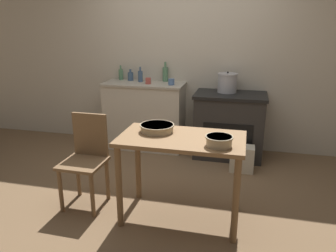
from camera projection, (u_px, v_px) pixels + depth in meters
The scene contains 16 objects.
ground_plane at pixel (158, 193), 3.51m from camera, with size 14.00×14.00×0.00m, color brown.
wall_back at pixel (187, 58), 4.59m from camera, with size 8.00×0.07×2.55m.
counter_cabinet at pixel (145, 115), 4.70m from camera, with size 1.13×0.52×0.95m.
stove at pixel (229, 125), 4.40m from camera, with size 0.93×0.62×0.86m.
work_table at pixel (182, 151), 2.89m from camera, with size 1.09×0.61×0.80m.
chair at pixel (86, 157), 3.21m from camera, with size 0.41×0.41×0.91m.
flour_sack at pixel (242, 159), 4.01m from camera, with size 0.29×0.20×0.32m, color beige.
stock_pot at pixel (227, 83), 4.31m from camera, with size 0.26×0.26×0.27m.
mixing_bowl_large at pixel (219, 140), 2.63m from camera, with size 0.22×0.22×0.08m.
mixing_bowl_small at pixel (157, 127), 2.98m from camera, with size 0.31×0.31×0.07m.
bottle_far_left at pixel (140, 76), 4.62m from camera, with size 0.07×0.07×0.21m.
bottle_left at pixel (131, 76), 4.72m from camera, with size 0.08×0.08×0.16m.
bottle_mid_left at pixel (121, 74), 4.78m from camera, with size 0.07×0.07×0.21m.
bottle_center_left at pixel (165, 74), 4.64m from camera, with size 0.08×0.08×0.27m.
cup_center at pixel (171, 82), 4.40m from camera, with size 0.08×0.08×0.08m, color #4C6B99.
cup_center_right at pixel (148, 81), 4.47m from camera, with size 0.07×0.07×0.08m, color #B74C42.
Camera 1 is at (0.84, -3.01, 1.75)m, focal length 35.00 mm.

